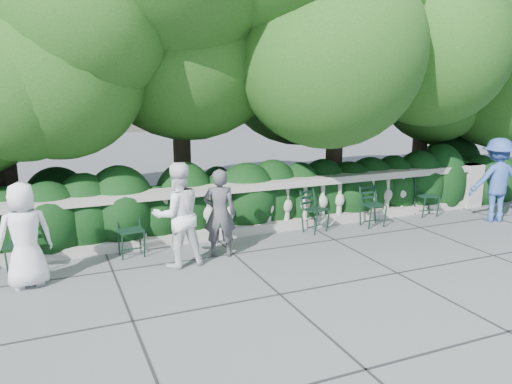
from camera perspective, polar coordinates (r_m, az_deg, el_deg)
name	(u,v)px	position (r m, az deg, el deg)	size (l,w,h in m)	color
ground	(281,266)	(8.04, 2.84, -8.39)	(90.00, 90.00, 0.00)	#55595D
balustrade	(239,210)	(9.47, -1.91, -2.08)	(12.00, 0.44, 1.00)	#9E998E
shrub_hedge	(219,219)	(10.69, -4.24, -3.12)	(15.00, 2.60, 1.70)	black
tree_canopy	(245,27)	(10.77, -1.31, 18.30)	(15.04, 6.52, 6.78)	#3F3023
chair_a	(22,276)	(8.42, -25.22, -8.64)	(0.44, 0.48, 0.84)	black
chair_c	(134,258)	(8.58, -13.78, -7.39)	(0.44, 0.48, 0.84)	black
chair_d	(320,233)	(9.76, 7.38, -4.71)	(0.44, 0.48, 0.84)	black
chair_e	(429,217)	(11.43, 19.21, -2.76)	(0.44, 0.48, 0.84)	black
chair_f	(376,228)	(10.31, 13.58, -4.02)	(0.44, 0.48, 0.84)	black
person_businessman	(25,235)	(7.74, -24.93, -4.49)	(0.74, 0.48, 1.52)	white
person_woman_grey	(220,213)	(8.27, -4.18, -2.42)	(0.54, 0.36, 1.48)	#424247
person_casual_man	(178,215)	(7.89, -8.93, -2.61)	(0.81, 0.63, 1.66)	white
person_older_blue	(496,180)	(11.50, 25.77, 1.25)	(1.13, 0.65, 1.75)	#335299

